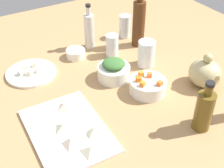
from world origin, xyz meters
TOP-DOWN VIEW (x-y plane):
  - tabletop at (0.00, 0.00)cm, footprint 190.00×190.00cm
  - cutting_board at (9.49, -23.24)cm, footprint 35.31×25.39cm
  - plate_tofu at (-29.51, -22.29)cm, footprint 21.12×21.12cm
  - bowl_greens at (-8.86, 6.17)cm, footprint 13.56×13.56cm
  - bowl_carrots at (5.77, 12.79)cm, footprint 14.44×14.44cm
  - bowl_small_side at (-32.20, 0.27)cm, footprint 8.70×8.70cm
  - teapot at (13.59, 34.93)cm, footprint 15.04×12.36cm
  - bottle_0 at (31.05, 16.60)cm, footprint 6.01×6.01cm
  - bottle_2 at (-37.40, 10.09)cm, footprint 4.79×4.79cm
  - bottle_3 at (-27.10, 31.14)cm, footprint 5.91×5.91cm
  - drinking_glass_0 at (-37.49, 30.22)cm, footprint 5.62×5.62cm
  - drinking_glass_1 at (-25.24, 15.26)cm, footprint 5.88×5.88cm
  - drinking_glass_2 at (-10.37, 23.73)cm, footprint 7.47×7.47cm
  - carrot_cube_0 at (1.76, 12.21)cm, footprint 2.12×2.12cm
  - carrot_cube_1 at (4.09, 14.56)cm, footprint 2.48×2.48cm
  - carrot_cube_2 at (4.25, 9.27)cm, footprint 2.13×2.13cm
  - carrot_cube_3 at (7.47, 8.89)cm, footprint 2.34×2.34cm
  - carrot_cube_4 at (10.47, 14.59)cm, footprint 2.12×2.12cm
  - chopped_greens_mound at (-8.86, 6.17)cm, footprint 13.05×12.98cm
  - tofu_cube_0 at (-27.72, -23.45)cm, footprint 3.09×3.09cm
  - tofu_cube_1 at (-31.80, -23.53)cm, footprint 2.87×2.87cm
  - tofu_cube_2 at (-27.74, -19.62)cm, footprint 2.67×2.67cm
  - tofu_cube_3 at (-29.71, -26.42)cm, footprint 2.78×2.78cm
  - tofu_cube_4 at (-32.21, -18.99)cm, footprint 3.06×3.06cm
  - dumpling_0 at (-0.55, -19.79)cm, footprint 5.59×5.10cm
  - dumpling_1 at (9.06, -24.40)cm, footprint 6.86×6.77cm
  - dumpling_2 at (22.36, -21.08)cm, footprint 7.73×7.77cm
  - dumpling_3 at (16.01, -16.58)cm, footprint 5.51×5.50cm
  - dumpling_4 at (16.00, -24.95)cm, footprint 7.29×7.14cm

SIDE VIEW (x-z plane):
  - tabletop at x=0.00cm, z-range 0.00..3.00cm
  - cutting_board at x=9.49cm, z-range 3.00..4.00cm
  - plate_tofu at x=-29.51cm, z-range 3.00..4.20cm
  - bowl_small_side at x=-32.20cm, z-range 3.00..6.87cm
  - dumpling_2 at x=22.36cm, z-range 4.00..6.42cm
  - dumpling_0 at x=-0.55cm, z-range 4.00..6.46cm
  - dumpling_4 at x=16.00cm, z-range 4.00..6.48cm
  - tofu_cube_0 at x=-27.72cm, z-range 4.20..6.40cm
  - tofu_cube_1 at x=-31.80cm, z-range 4.20..6.40cm
  - tofu_cube_2 at x=-27.74cm, z-range 4.20..6.40cm
  - tofu_cube_3 at x=-29.71cm, z-range 4.20..6.40cm
  - tofu_cube_4 at x=-32.21cm, z-range 4.20..6.40cm
  - dumpling_1 at x=9.06cm, z-range 4.00..6.71cm
  - dumpling_3 at x=16.01cm, z-range 4.00..7.11cm
  - bowl_carrots at x=5.77cm, z-range 3.00..8.45cm
  - bowl_greens at x=-8.86cm, z-range 3.00..8.81cm
  - drinking_glass_1 at x=-25.24cm, z-range 3.00..13.20cm
  - teapot at x=13.59cm, z-range 1.53..15.89cm
  - drinking_glass_0 at x=-37.49cm, z-range 3.00..14.45cm
  - drinking_glass_2 at x=-10.37cm, z-range 3.00..14.55cm
  - carrot_cube_0 at x=1.76cm, z-range 8.45..10.25cm
  - carrot_cube_1 at x=4.09cm, z-range 8.45..10.25cm
  - carrot_cube_2 at x=4.25cm, z-range 8.45..10.25cm
  - carrot_cube_3 at x=7.47cm, z-range 8.45..10.25cm
  - carrot_cube_4 at x=10.47cm, z-range 8.45..10.25cm
  - chopped_greens_mound at x=-8.86cm, z-range 8.81..11.88cm
  - bottle_0 at x=31.05cm, z-range 1.26..20.24cm
  - bottle_2 at x=-37.40cm, z-range 1.07..22.71cm
  - bottle_3 at x=-27.10cm, z-range 0.90..28.42cm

